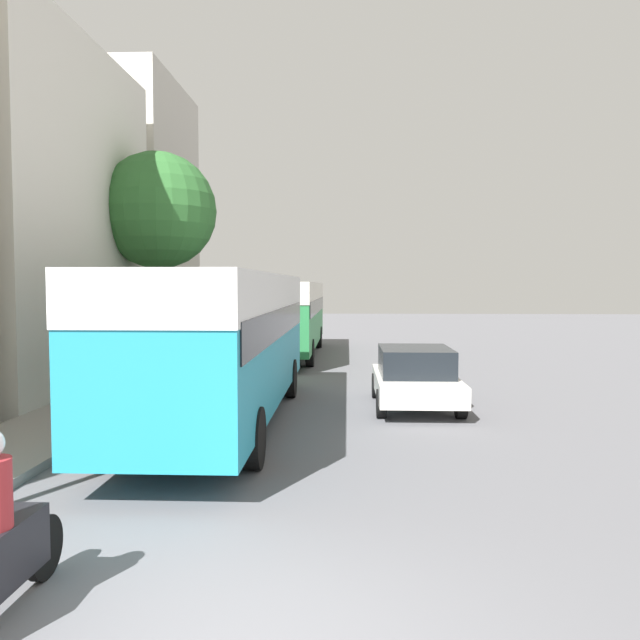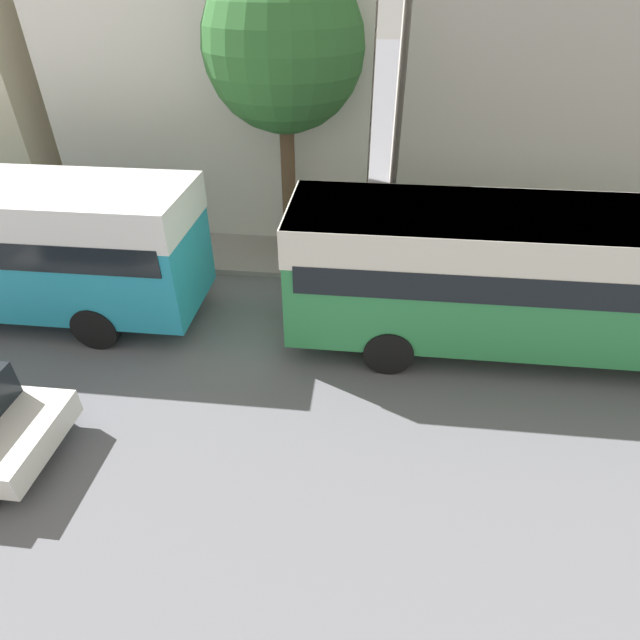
% 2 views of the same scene
% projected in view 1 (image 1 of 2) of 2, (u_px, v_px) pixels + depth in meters
% --- Properties ---
extents(building_far_terrace, '(6.46, 6.82, 11.29)m').
position_uv_depth(building_far_terrace, '(104.00, 221.00, 26.15)').
color(building_far_terrace, beige).
rests_on(building_far_terrace, ground_plane).
extents(bus_lead, '(2.52, 10.38, 3.17)m').
position_uv_depth(bus_lead, '(223.00, 328.00, 13.10)').
color(bus_lead, teal).
rests_on(bus_lead, ground_plane).
extents(bus_following, '(2.62, 11.03, 3.06)m').
position_uv_depth(bus_following, '(287.00, 308.00, 25.87)').
color(bus_following, '#2D8447').
rests_on(bus_following, ground_plane).
extents(car_crossing, '(1.97, 4.00, 1.44)m').
position_uv_depth(car_crossing, '(415.00, 376.00, 14.98)').
color(car_crossing, silver).
rests_on(car_crossing, ground_plane).
extents(pedestrian_near_curb, '(0.35, 0.35, 1.71)m').
position_uv_depth(pedestrian_near_curb, '(154.00, 341.00, 21.50)').
color(pedestrian_near_curb, '#232838').
rests_on(pedestrian_near_curb, sidewalk).
extents(street_tree, '(3.68, 3.68, 7.00)m').
position_uv_depth(street_tree, '(158.00, 212.00, 19.75)').
color(street_tree, brown).
rests_on(street_tree, sidewalk).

